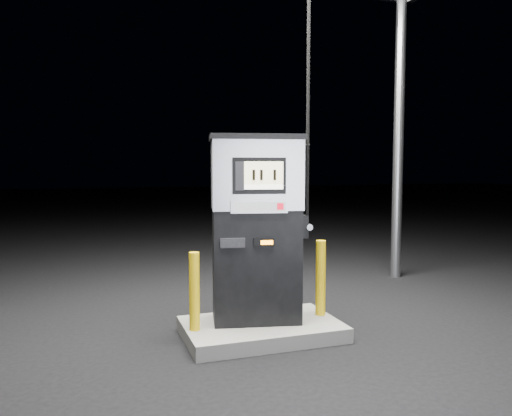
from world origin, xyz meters
name	(u,v)px	position (x,y,z in m)	size (l,w,h in m)	color
ground	(261,336)	(0.00, 0.00, 0.00)	(80.00, 80.00, 0.00)	black
pump_island	(261,329)	(0.00, 0.00, 0.07)	(1.60, 1.00, 0.15)	slate
fuel_dispenser	(256,226)	(-0.02, 0.10, 1.14)	(1.12, 0.76, 4.02)	black
bollard_left	(194,291)	(-0.71, -0.02, 0.54)	(0.10, 0.10, 0.78)	yellow
bollard_right	(321,278)	(0.70, 0.05, 0.56)	(0.11, 0.11, 0.82)	yellow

